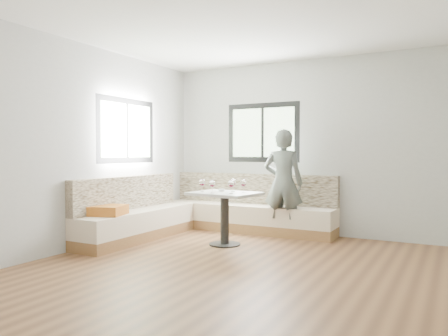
{
  "coord_description": "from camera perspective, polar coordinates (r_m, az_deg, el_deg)",
  "views": [
    {
      "loc": [
        2.02,
        -4.31,
        1.31
      ],
      "look_at": [
        -0.95,
        1.21,
        1.09
      ],
      "focal_mm": 35.0,
      "sensor_mm": 36.0,
      "label": 1
    }
  ],
  "objects": [
    {
      "name": "wine_glass_a",
      "position": [
        6.24,
        -2.89,
        -1.94
      ],
      "size": [
        0.08,
        0.08,
        0.19
      ],
      "color": "white",
      "rests_on": "table"
    },
    {
      "name": "person",
      "position": [
        6.84,
        7.75,
        -1.97
      ],
      "size": [
        0.65,
        0.47,
        1.68
      ],
      "primitive_type": "imported",
      "rotation": [
        0.0,
        0.0,
        3.26
      ],
      "color": "#555D56",
      "rests_on": "ground"
    },
    {
      "name": "wine_glass_d",
      "position": [
        6.27,
        1.19,
        -1.92
      ],
      "size": [
        0.08,
        0.08,
        0.19
      ],
      "color": "white",
      "rests_on": "table"
    },
    {
      "name": "wine_glass_c",
      "position": [
        5.98,
        0.95,
        -2.11
      ],
      "size": [
        0.08,
        0.08,
        0.19
      ],
      "color": "white",
      "rests_on": "table"
    },
    {
      "name": "banquette",
      "position": [
        7.01,
        -3.04,
        -6.0
      ],
      "size": [
        2.91,
        2.8,
        0.95
      ],
      "color": "olive",
      "rests_on": "ground"
    },
    {
      "name": "table",
      "position": [
        6.2,
        0.09,
        -4.92
      ],
      "size": [
        0.99,
        0.81,
        0.75
      ],
      "rotation": [
        0.0,
        0.0,
        -0.12
      ],
      "color": "black",
      "rests_on": "ground"
    },
    {
      "name": "room",
      "position": [
        4.87,
        2.75,
        3.21
      ],
      "size": [
        5.01,
        5.01,
        2.81
      ],
      "color": "brown",
      "rests_on": "ground"
    },
    {
      "name": "wine_glass_b",
      "position": [
        6.02,
        -1.55,
        -2.08
      ],
      "size": [
        0.08,
        0.08,
        0.19
      ],
      "color": "white",
      "rests_on": "table"
    },
    {
      "name": "wine_glass_e",
      "position": [
        6.11,
        2.54,
        -2.02
      ],
      "size": [
        0.08,
        0.08,
        0.19
      ],
      "color": "white",
      "rests_on": "table"
    },
    {
      "name": "olive_ramekin",
      "position": [
        6.32,
        -0.32,
        -2.91
      ],
      "size": [
        0.09,
        0.09,
        0.04
      ],
      "color": "white",
      "rests_on": "table"
    }
  ]
}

